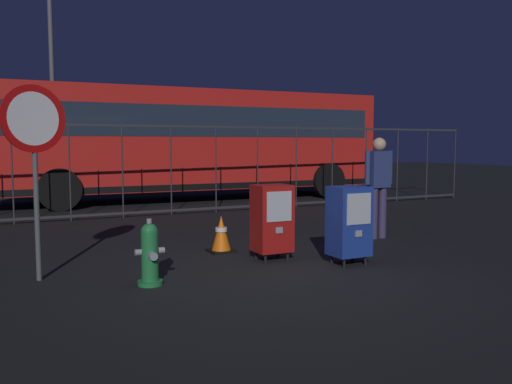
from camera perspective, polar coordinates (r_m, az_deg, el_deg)
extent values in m
plane|color=black|center=(6.43, 2.34, -9.00)|extent=(60.00, 60.00, 0.00)
cylinder|color=#1E7238|center=(6.18, -11.16, -9.43)|extent=(0.28, 0.28, 0.05)
cylinder|color=#1E7238|center=(6.11, -11.21, -6.71)|extent=(0.19, 0.19, 0.55)
sphere|color=#1E7238|center=(6.06, -11.26, -4.16)|extent=(0.19, 0.19, 0.19)
cylinder|color=gray|center=(6.05, -11.28, -3.04)|extent=(0.06, 0.06, 0.05)
cylinder|color=gray|center=(5.98, -10.88, -6.70)|extent=(0.09, 0.08, 0.09)
cylinder|color=gray|center=(6.07, -12.41, -6.28)|extent=(0.07, 0.07, 0.07)
cylinder|color=gray|center=(6.14, -10.04, -6.12)|extent=(0.07, 0.07, 0.07)
cylinder|color=black|center=(6.97, 9.33, -7.44)|extent=(0.04, 0.04, 0.12)
cylinder|color=black|center=(7.17, 11.54, -7.12)|extent=(0.04, 0.04, 0.12)
cylinder|color=black|center=(7.19, 8.03, -7.02)|extent=(0.04, 0.04, 0.12)
cylinder|color=black|center=(7.38, 10.20, -6.74)|extent=(0.04, 0.04, 0.12)
cube|color=navy|center=(7.09, 9.84, -3.04)|extent=(0.48, 0.40, 0.90)
cube|color=#B2B7BF|center=(6.90, 10.87, -1.77)|extent=(0.36, 0.01, 0.40)
cube|color=gray|center=(6.94, 10.84, -4.36)|extent=(0.10, 0.02, 0.08)
cylinder|color=black|center=(7.14, 1.01, -7.07)|extent=(0.04, 0.04, 0.12)
cylinder|color=black|center=(7.29, 3.38, -6.81)|extent=(0.04, 0.04, 0.12)
cylinder|color=black|center=(7.38, 0.01, -6.66)|extent=(0.04, 0.04, 0.12)
cylinder|color=black|center=(7.53, 2.32, -6.42)|extent=(0.04, 0.04, 0.12)
cube|color=#9E1411|center=(7.25, 1.69, -2.79)|extent=(0.48, 0.40, 0.90)
cube|color=#B2B7BF|center=(7.04, 2.48, -1.55)|extent=(0.36, 0.01, 0.40)
cube|color=gray|center=(7.08, 2.48, -4.08)|extent=(0.10, 0.02, 0.08)
cylinder|color=#4C4F54|center=(6.59, -22.33, 0.67)|extent=(0.06, 0.06, 2.20)
cylinder|color=red|center=(6.56, -22.54, 7.20)|extent=(0.71, 0.31, 0.76)
cylinder|color=white|center=(6.54, -22.53, 7.21)|extent=(0.56, 0.23, 0.60)
cylinder|color=#382D51|center=(9.09, 12.37, -2.21)|extent=(0.14, 0.14, 0.85)
cylinder|color=#382D51|center=(9.20, 13.25, -2.14)|extent=(0.14, 0.14, 0.85)
cube|color=navy|center=(9.08, 12.90, 2.37)|extent=(0.36, 0.20, 0.60)
sphere|color=tan|center=(9.07, 12.96, 4.96)|extent=(0.22, 0.22, 0.22)
cylinder|color=navy|center=(8.94, 11.76, 2.54)|extent=(0.09, 0.09, 0.55)
cylinder|color=navy|center=(9.23, 14.02, 2.58)|extent=(0.09, 0.09, 0.55)
cube|color=black|center=(7.88, -3.70, -6.25)|extent=(0.36, 0.36, 0.03)
cone|color=orange|center=(7.83, -3.71, -4.35)|extent=(0.28, 0.28, 0.50)
cylinder|color=white|center=(7.82, -3.71, -3.99)|extent=(0.17, 0.17, 0.06)
cube|color=#2D2D33|center=(11.77, -11.55, 6.90)|extent=(18.00, 0.04, 0.05)
cube|color=#2D2D33|center=(11.85, -11.39, -2.07)|extent=(18.00, 0.04, 0.05)
cylinder|color=#2D2D33|center=(11.40, -24.46, 1.82)|extent=(0.03, 0.03, 2.00)
cylinder|color=#2D2D33|center=(11.48, -19.17, 2.02)|extent=(0.03, 0.03, 2.00)
cylinder|color=#2D2D33|center=(11.65, -13.99, 2.20)|extent=(0.03, 0.03, 2.00)
cylinder|color=#2D2D33|center=(11.92, -9.01, 2.35)|extent=(0.03, 0.03, 2.00)
cylinder|color=#2D2D33|center=(12.27, -4.27, 2.48)|extent=(0.03, 0.03, 2.00)
cylinder|color=#2D2D33|center=(12.70, 0.17, 2.58)|extent=(0.03, 0.03, 2.00)
cylinder|color=#2D2D33|center=(13.21, 4.29, 2.67)|extent=(0.03, 0.03, 2.00)
cylinder|color=#2D2D33|center=(13.77, 8.10, 2.73)|extent=(0.03, 0.03, 2.00)
cylinder|color=#2D2D33|center=(14.40, 11.59, 2.78)|extent=(0.03, 0.03, 2.00)
cylinder|color=#2D2D33|center=(15.07, 14.78, 2.82)|extent=(0.03, 0.03, 2.00)
cylinder|color=#2D2D33|center=(15.78, 17.69, 2.84)|extent=(0.03, 0.03, 2.00)
cylinder|color=#2D2D33|center=(16.53, 20.35, 2.86)|extent=(0.03, 0.03, 2.00)
cube|color=red|center=(15.25, -6.70, 5.52)|extent=(10.56, 2.78, 2.65)
cube|color=#1E2838|center=(15.26, -6.72, 7.31)|extent=(9.93, 2.78, 0.80)
cube|color=black|center=(15.29, -6.66, 0.92)|extent=(10.35, 2.78, 0.16)
cylinder|color=black|center=(15.72, 7.64, 1.21)|extent=(1.01, 0.31, 1.00)
cylinder|color=black|center=(17.88, 3.37, 1.72)|extent=(1.01, 0.31, 1.00)
cylinder|color=black|center=(13.34, -20.14, 0.24)|extent=(1.01, 0.31, 1.00)
cylinder|color=black|center=(15.83, -20.85, 0.94)|extent=(1.01, 0.31, 1.00)
cylinder|color=#4C4F54|center=(17.01, -20.86, 12.36)|extent=(0.14, 0.14, 7.60)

